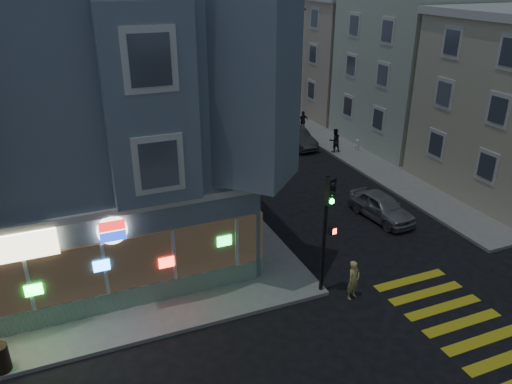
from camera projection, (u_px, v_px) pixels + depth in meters
ground at (279, 350)px, 16.21m from camera, size 120.00×120.00×0.00m
sidewalk_ne at (408, 110)px, 43.57m from camera, size 24.00×42.00×0.15m
corner_building at (44, 112)px, 21.01m from camera, size 14.60×14.60×11.40m
row_house_b at (441, 63)px, 34.27m from camera, size 12.00×8.60×10.50m
row_house_c at (366, 55)px, 42.17m from camera, size 12.00×8.60×9.00m
row_house_d at (315, 34)px, 49.45m from camera, size 12.00×8.60×10.50m
utility_pole at (291, 61)px, 38.66m from camera, size 2.20×0.30×9.00m
street_tree_near at (263, 60)px, 44.14m from camera, size 3.00×3.00×5.30m
street_tree_far at (232, 48)px, 50.89m from camera, size 3.00×3.00×5.30m
running_child at (354, 280)px, 18.51m from camera, size 0.66×0.53×1.56m
pedestrian_a at (335, 140)px, 33.03m from camera, size 0.78×0.62×1.59m
pedestrian_b at (303, 121)px, 37.33m from camera, size 0.89×0.37×1.52m
parked_car_a at (381, 206)px, 24.54m from camera, size 1.91×3.92×1.29m
parked_car_b at (297, 137)px, 34.54m from camera, size 1.51×3.98×1.30m
parked_car_c at (270, 118)px, 39.04m from camera, size 1.81×4.41×1.28m
parked_car_d at (231, 104)px, 42.94m from camera, size 2.69×5.01×1.34m
traffic_signal at (327, 216)px, 17.67m from camera, size 0.59×0.53×4.69m
fire_hydrant at (357, 145)px, 33.44m from camera, size 0.45×0.26×0.77m
trash_can at (0, 358)px, 15.04m from camera, size 0.59×0.59×0.90m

